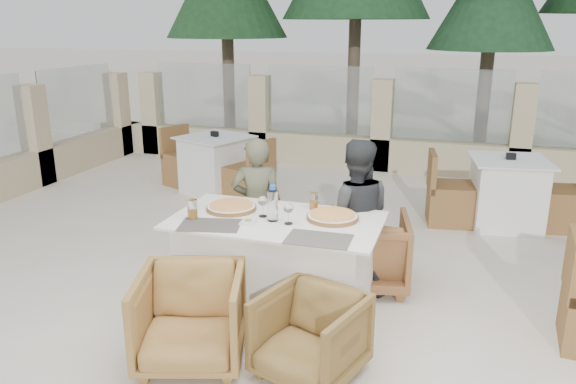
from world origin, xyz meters
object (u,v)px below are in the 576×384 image
(olive_dish, at_px, (248,222))
(armchair_near_right, at_px, (310,336))
(armchair_far_left, at_px, (275,238))
(pizza_right, at_px, (333,216))
(beer_glass_right, at_px, (314,201))
(dining_table, at_px, (276,265))
(armchair_far_right, at_px, (367,251))
(water_bottle, at_px, (273,203))
(wine_glass_near, at_px, (289,212))
(diner_right, at_px, (354,217))
(armchair_near_left, at_px, (191,318))
(bg_table_a, at_px, (216,165))
(bg_table_b, at_px, (507,193))
(pizza_left, at_px, (231,206))
(diner_left, at_px, (257,207))
(wine_glass_centre, at_px, (263,205))
(beer_glass_left, at_px, (192,209))

(olive_dish, height_order, armchair_near_right, olive_dish)
(olive_dish, relative_size, armchair_far_left, 0.17)
(pizza_right, xyz_separation_m, armchair_far_left, (-0.69, 0.65, -0.51))
(olive_dish, bearing_deg, beer_glass_right, 54.13)
(dining_table, relative_size, armchair_far_right, 2.26)
(water_bottle, distance_m, armchair_far_right, 1.10)
(wine_glass_near, relative_size, diner_right, 0.14)
(armchair_near_left, bearing_deg, dining_table, 51.86)
(diner_right, relative_size, bg_table_a, 0.81)
(dining_table, bearing_deg, bg_table_b, 55.32)
(armchair_near_right, bearing_deg, armchair_near_left, -155.98)
(pizza_left, xyz_separation_m, armchair_near_left, (0.10, -0.95, -0.47))
(wine_glass_near, relative_size, diner_left, 0.15)
(bg_table_b, bearing_deg, pizza_right, -128.21)
(olive_dish, bearing_deg, armchair_far_right, 48.12)
(wine_glass_near, relative_size, armchair_far_left, 0.29)
(wine_glass_centre, bearing_deg, beer_glass_right, 41.79)
(pizza_left, relative_size, diner_right, 0.30)
(beer_glass_left, relative_size, armchair_far_right, 0.21)
(olive_dish, relative_size, armchair_near_right, 0.18)
(diner_left, bearing_deg, bg_table_a, -75.78)
(wine_glass_near, bearing_deg, beer_glass_left, -171.47)
(beer_glass_left, bearing_deg, armchair_near_left, -65.98)
(pizza_right, relative_size, armchair_far_right, 0.56)
(armchair_near_right, height_order, bg_table_b, bg_table_b)
(olive_dish, xyz_separation_m, diner_right, (0.66, 0.72, -0.13))
(wine_glass_centre, relative_size, beer_glass_left, 1.21)
(dining_table, distance_m, diner_left, 0.78)
(dining_table, xyz_separation_m, beer_glass_right, (0.21, 0.32, 0.46))
(beer_glass_left, relative_size, armchair_near_right, 0.24)
(bg_table_b, bearing_deg, armchair_near_right, -120.32)
(beer_glass_left, bearing_deg, bg_table_a, 111.90)
(dining_table, distance_m, pizza_right, 0.60)
(bg_table_a, bearing_deg, armchair_far_left, -31.22)
(dining_table, distance_m, armchair_far_left, 0.83)
(dining_table, distance_m, armchair_near_right, 0.91)
(pizza_left, xyz_separation_m, beer_glass_right, (0.63, 0.21, 0.04))
(beer_glass_left, bearing_deg, water_bottle, 13.73)
(pizza_left, height_order, armchair_near_right, pizza_left)
(wine_glass_near, distance_m, diner_left, 0.90)
(beer_glass_right, bearing_deg, water_bottle, -122.16)
(pizza_right, height_order, armchair_near_right, pizza_right)
(armchair_far_left, distance_m, armchair_near_left, 1.62)
(pizza_right, bearing_deg, olive_dish, -150.67)
(beer_glass_left, bearing_deg, diner_right, 32.74)
(olive_dish, distance_m, armchair_far_right, 1.23)
(armchair_near_right, bearing_deg, dining_table, 140.63)
(bg_table_a, bearing_deg, wine_glass_near, -34.39)
(pizza_left, distance_m, beer_glass_left, 0.36)
(wine_glass_centre, height_order, armchair_near_right, wine_glass_centre)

